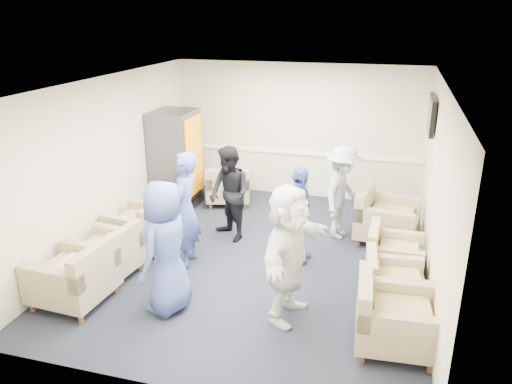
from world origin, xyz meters
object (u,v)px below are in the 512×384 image
(armchair_right_far, at_px, (383,220))
(person_back_right, at_px, (342,193))
(armchair_right_near, at_px, (391,319))
(person_mid_right, at_px, (299,215))
(person_mid_left, at_px, (185,210))
(armchair_right_midnear, at_px, (391,285))
(person_front_right, at_px, (288,253))
(armchair_left_far, at_px, (142,227))
(vending_machine, at_px, (176,160))
(armchair_right_midfar, at_px, (391,255))
(person_front_left, at_px, (166,248))
(armchair_left_near, at_px, (77,278))
(armchair_left_mid, at_px, (107,256))
(person_back_left, at_px, (229,194))
(armchair_corner, at_px, (229,188))

(armchair_right_far, relative_size, person_back_right, 0.67)
(armchair_right_near, bearing_deg, person_mid_right, 34.45)
(person_mid_left, bearing_deg, armchair_right_near, 63.32)
(armchair_right_near, height_order, armchair_right_midnear, armchair_right_near)
(armchair_right_near, xyz_separation_m, person_front_right, (-1.25, 0.28, 0.52))
(armchair_left_far, bearing_deg, armchair_right_far, 116.92)
(vending_machine, relative_size, person_mid_left, 1.08)
(armchair_right_near, bearing_deg, armchair_right_midfar, -2.83)
(armchair_left_far, bearing_deg, vending_machine, -166.31)
(person_front_left, bearing_deg, armchair_left_near, -71.62)
(person_mid_right, bearing_deg, armchair_left_mid, 124.68)
(armchair_left_mid, xyz_separation_m, armchair_left_far, (0.00, 1.04, 0.01))
(armchair_left_near, bearing_deg, person_back_left, 155.73)
(armchair_right_midfar, relative_size, armchair_right_far, 0.74)
(vending_machine, xyz_separation_m, person_front_left, (1.36, -3.35, -0.08))
(armchair_corner, distance_m, person_front_right, 4.05)
(armchair_right_midnear, xyz_separation_m, person_back_right, (-0.87, 1.96, 0.49))
(armchair_right_midfar, bearing_deg, armchair_right_near, -177.66)
(armchair_left_near, distance_m, armchair_left_far, 1.74)
(armchair_left_mid, distance_m, armchair_right_far, 4.42)
(armchair_right_midnear, bearing_deg, armchair_corner, 42.25)
(armchair_right_near, relative_size, person_mid_right, 0.63)
(armchair_corner, bearing_deg, person_front_right, 103.83)
(person_front_left, height_order, person_back_right, person_front_left)
(armchair_left_mid, height_order, vending_machine, vending_machine)
(armchair_left_far, distance_m, armchair_right_far, 3.97)
(armchair_left_mid, distance_m, person_mid_left, 1.27)
(armchair_right_far, height_order, armchair_corner, armchair_right_far)
(person_mid_left, height_order, person_back_right, person_mid_left)
(armchair_right_midfar, bearing_deg, armchair_right_far, 9.30)
(person_mid_left, xyz_separation_m, person_back_left, (0.34, 1.04, -0.08))
(armchair_right_near, bearing_deg, vending_machine, 46.73)
(armchair_right_midfar, distance_m, person_back_left, 2.74)
(armchair_right_near, height_order, person_back_left, person_back_left)
(armchair_right_near, xyz_separation_m, person_mid_left, (-3.01, 1.22, 0.52))
(armchair_left_near, height_order, person_mid_left, person_mid_left)
(person_mid_left, bearing_deg, person_back_left, 157.12)
(person_back_left, xyz_separation_m, person_back_right, (1.78, 0.58, -0.00))
(armchair_left_far, distance_m, armchair_corner, 2.32)
(vending_machine, height_order, person_back_left, vending_machine)
(armchair_left_far, height_order, person_back_left, person_back_left)
(armchair_right_far, xyz_separation_m, armchair_corner, (-3.02, 0.91, -0.04))
(armchair_left_far, distance_m, armchair_right_midfar, 3.91)
(armchair_left_near, relative_size, person_front_right, 0.55)
(armchair_corner, relative_size, person_mid_right, 0.68)
(person_back_right, bearing_deg, armchair_left_far, 126.54)
(armchair_right_far, bearing_deg, person_front_left, 146.18)
(person_mid_left, height_order, person_back_left, person_mid_left)
(person_front_left, bearing_deg, person_back_right, 155.00)
(armchair_left_far, bearing_deg, person_back_right, 120.34)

